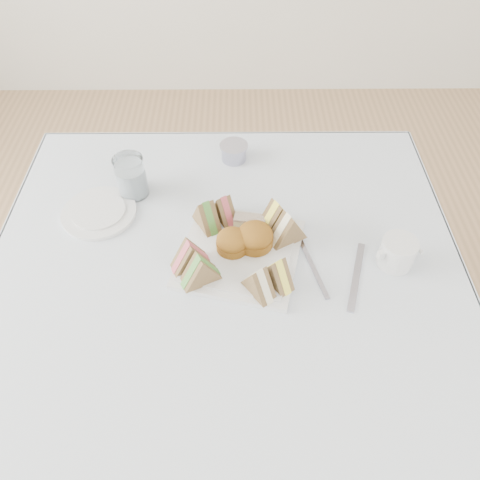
{
  "coord_description": "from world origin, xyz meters",
  "views": [
    {
      "loc": [
        0.03,
        -0.58,
        1.53
      ],
      "look_at": [
        0.03,
        0.06,
        0.8
      ],
      "focal_mm": 35.0,
      "sensor_mm": 36.0,
      "label": 1
    }
  ],
  "objects_px": {
    "serving_plate": "(240,253)",
    "table": "(228,363)",
    "creamer_jug": "(397,253)",
    "water_glass": "(131,176)"
  },
  "relations": [
    {
      "from": "table",
      "to": "creamer_jug",
      "type": "bearing_deg",
      "value": 6.37
    },
    {
      "from": "table",
      "to": "water_glass",
      "type": "relative_size",
      "value": 8.58
    },
    {
      "from": "table",
      "to": "creamer_jug",
      "type": "height_order",
      "value": "creamer_jug"
    },
    {
      "from": "creamer_jug",
      "to": "table",
      "type": "bearing_deg",
      "value": 164.09
    },
    {
      "from": "table",
      "to": "creamer_jug",
      "type": "relative_size",
      "value": 12.03
    },
    {
      "from": "serving_plate",
      "to": "creamer_jug",
      "type": "height_order",
      "value": "creamer_jug"
    },
    {
      "from": "creamer_jug",
      "to": "water_glass",
      "type": "bearing_deg",
      "value": 136.81
    },
    {
      "from": "serving_plate",
      "to": "table",
      "type": "bearing_deg",
      "value": -102.6
    },
    {
      "from": "table",
      "to": "water_glass",
      "type": "distance_m",
      "value": 0.55
    },
    {
      "from": "water_glass",
      "to": "creamer_jug",
      "type": "relative_size",
      "value": 1.4
    }
  ]
}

